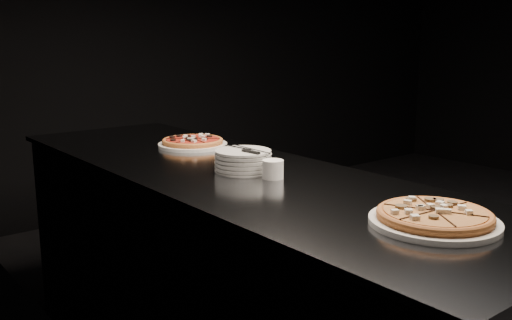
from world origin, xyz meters
TOP-DOWN VIEW (x-y plane):
  - floor at (0.00, 0.00)m, footprint 5.00×5.00m
  - wall_left at (-2.50, 0.00)m, footprint 0.02×5.00m
  - wall_back at (0.00, 2.50)m, footprint 5.00×0.02m
  - counter at (-2.13, 0.00)m, footprint 0.74×2.44m
  - pizza_mushroom at (-2.10, -0.86)m, footprint 0.34×0.34m
  - pizza_tomato at (-1.99, 0.47)m, footprint 0.36×0.36m
  - plate_stack at (-2.11, -0.05)m, footprint 0.21×0.21m
  - cutlery at (-2.10, -0.07)m, footprint 0.08×0.22m
  - ramekin at (-2.10, -0.21)m, footprint 0.07×0.07m

SIDE VIEW (x-z plane):
  - floor at x=0.00m, z-range 0.00..0.00m
  - counter at x=-2.13m, z-range 0.00..0.92m
  - pizza_tomato at x=-1.99m, z-range 0.92..0.96m
  - pizza_mushroom at x=-2.10m, z-range 0.92..0.96m
  - ramekin at x=-2.10m, z-range 0.92..0.99m
  - plate_stack at x=-2.11m, z-range 0.92..1.00m
  - cutlery at x=-2.10m, z-range 1.00..1.00m
  - wall_left at x=-2.50m, z-range 0.00..2.80m
  - wall_back at x=0.00m, z-range 0.00..2.80m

